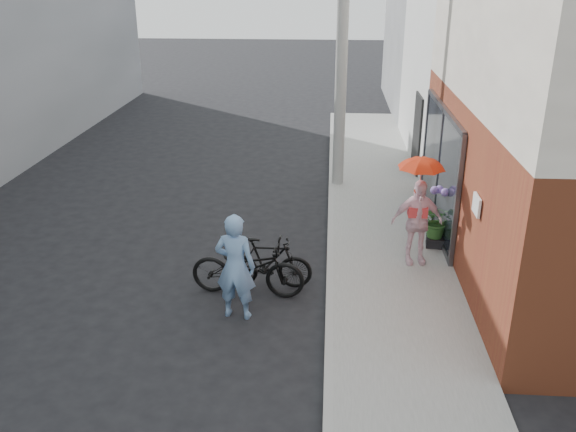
# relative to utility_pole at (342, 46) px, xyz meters

# --- Properties ---
(ground) EXTENTS (80.00, 80.00, 0.00)m
(ground) POSITION_rel_utility_pole_xyz_m (-1.10, -6.00, -3.50)
(ground) COLOR black
(ground) RESTS_ON ground
(sidewalk) EXTENTS (2.20, 24.00, 0.12)m
(sidewalk) POSITION_rel_utility_pole_xyz_m (1.00, -4.00, -3.44)
(sidewalk) COLOR gray
(sidewalk) RESTS_ON ground
(curb) EXTENTS (0.12, 24.00, 0.12)m
(curb) POSITION_rel_utility_pole_xyz_m (-0.16, -4.00, -3.44)
(curb) COLOR #9E9E99
(curb) RESTS_ON ground
(plaster_building) EXTENTS (8.00, 6.00, 7.00)m
(plaster_building) POSITION_rel_utility_pole_xyz_m (6.10, 3.00, 0.00)
(plaster_building) COLOR silver
(plaster_building) RESTS_ON ground
(east_building_far) EXTENTS (8.00, 8.00, 7.00)m
(east_building_far) POSITION_rel_utility_pole_xyz_m (6.10, 10.00, 0.00)
(east_building_far) COLOR slate
(east_building_far) RESTS_ON ground
(utility_pole) EXTENTS (0.28, 0.28, 7.00)m
(utility_pole) POSITION_rel_utility_pole_xyz_m (0.00, 0.00, 0.00)
(utility_pole) COLOR #9E9E99
(utility_pole) RESTS_ON ground
(officer) EXTENTS (0.70, 0.51, 1.77)m
(officer) POSITION_rel_utility_pole_xyz_m (-1.65, -6.32, -2.62)
(officer) COLOR #6D94C2
(officer) RESTS_ON ground
(bike_left) EXTENTS (2.00, 0.85, 1.02)m
(bike_left) POSITION_rel_utility_pole_xyz_m (-1.56, -5.61, -2.99)
(bike_left) COLOR black
(bike_left) RESTS_ON ground
(bike_right) EXTENTS (1.55, 0.44, 0.93)m
(bike_right) POSITION_rel_utility_pole_xyz_m (-1.24, -5.32, -3.04)
(bike_right) COLOR black
(bike_right) RESTS_ON ground
(kimono_woman) EXTENTS (0.98, 0.51, 1.61)m
(kimono_woman) POSITION_rel_utility_pole_xyz_m (1.39, -4.39, -2.58)
(kimono_woman) COLOR #F9D1DD
(kimono_woman) RESTS_ON sidewalk
(parasol) EXTENTS (0.80, 0.80, 0.70)m
(parasol) POSITION_rel_utility_pole_xyz_m (1.39, -4.39, -1.42)
(parasol) COLOR #F8471D
(parasol) RESTS_ON kimono_woman
(planter) EXTENTS (0.40, 0.40, 0.19)m
(planter) POSITION_rel_utility_pole_xyz_m (1.90, -3.65, -3.29)
(planter) COLOR black
(planter) RESTS_ON sidewalk
(potted_plant) EXTENTS (0.61, 0.53, 0.68)m
(potted_plant) POSITION_rel_utility_pole_xyz_m (1.90, -3.65, -2.85)
(potted_plant) COLOR #316327
(potted_plant) RESTS_ON planter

